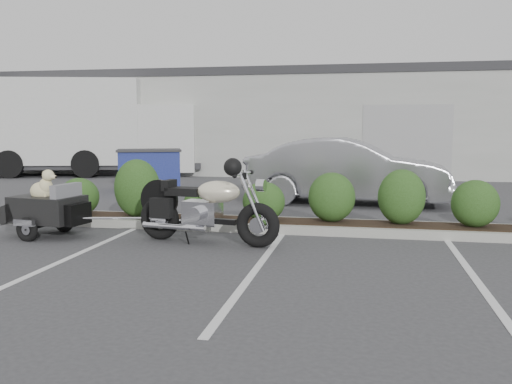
% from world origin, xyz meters
% --- Properties ---
extents(ground, '(90.00, 90.00, 0.00)m').
position_xyz_m(ground, '(0.00, 0.00, 0.00)').
color(ground, '#38383A').
rests_on(ground, ground).
extents(planter_kerb, '(12.00, 1.00, 0.15)m').
position_xyz_m(planter_kerb, '(1.00, 2.20, 0.07)').
color(planter_kerb, '#9E9E93').
rests_on(planter_kerb, ground).
extents(building, '(26.00, 10.00, 4.00)m').
position_xyz_m(building, '(0.00, 17.00, 2.00)').
color(building, '#9EA099').
rests_on(building, ground).
extents(motorcycle, '(2.41, 0.95, 1.39)m').
position_xyz_m(motorcycle, '(0.12, 0.79, 0.55)').
color(motorcycle, black).
rests_on(motorcycle, ground).
extents(pet_trailer, '(1.95, 1.11, 1.15)m').
position_xyz_m(pet_trailer, '(-2.66, 0.81, 0.48)').
color(pet_trailer, black).
rests_on(pet_trailer, ground).
extents(sedan, '(4.91, 2.04, 1.58)m').
position_xyz_m(sedan, '(2.18, 5.73, 0.79)').
color(sedan, '#A5A5AC').
rests_on(sedan, ground).
extents(dumpster, '(2.14, 1.83, 1.19)m').
position_xyz_m(dumpster, '(-3.57, 7.52, 0.60)').
color(dumpster, navy).
rests_on(dumpster, ground).
extents(delivery_truck, '(8.22, 4.37, 3.59)m').
position_xyz_m(delivery_truck, '(-7.46, 11.97, 1.72)').
color(delivery_truck, beige).
rests_on(delivery_truck, ground).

